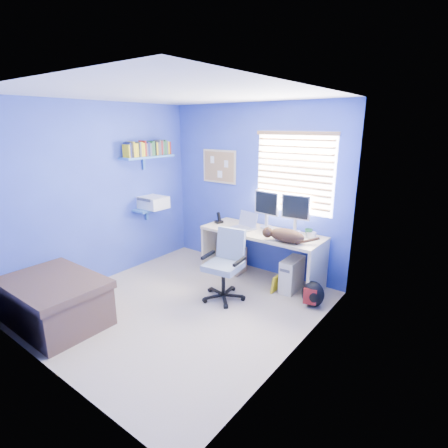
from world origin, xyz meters
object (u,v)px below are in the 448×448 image
Objects in this scene: office_chair at (225,273)px; desk at (261,256)px; cat at (287,236)px; tower_pc at (292,274)px; laptop at (243,221)px.

desk is at bearing 82.88° from office_chair.
cat is 0.63m from tower_pc.
cat is at bearing -97.65° from tower_pc.
desk is at bearing 141.08° from cat.
laptop is at bearing 106.39° from office_chair.
cat is (0.78, -0.14, -0.02)m from laptop.
laptop reaches higher than tower_pc.
office_chair is at bearing -97.12° from desk.
cat is at bearing -22.44° from desk.
office_chair is (-0.58, -0.54, -0.49)m from cat.
laptop is 0.69× the size of cat.
laptop is 0.37× the size of office_chair.
tower_pc is (0.50, -0.02, -0.14)m from desk.
desk reaches higher than tower_pc.
desk is 0.69m from cat.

